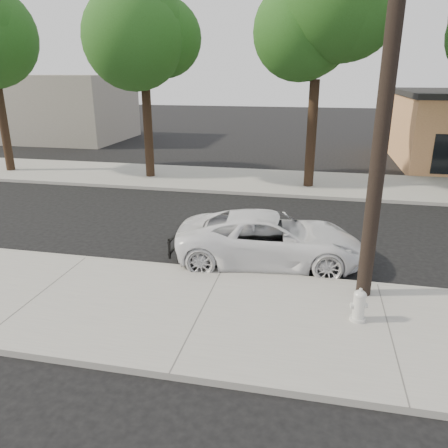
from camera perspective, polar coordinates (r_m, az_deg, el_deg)
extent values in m
plane|color=black|center=(13.77, 1.60, -2.88)|extent=(120.00, 120.00, 0.00)
cube|color=gray|center=(9.96, -3.00, -11.59)|extent=(90.00, 4.40, 0.15)
cube|color=gray|center=(21.78, 5.69, 5.55)|extent=(90.00, 5.00, 0.15)
cube|color=#9E9B93|center=(11.85, -0.26, -6.28)|extent=(90.00, 0.12, 0.16)
cube|color=gray|center=(39.54, -23.04, 13.83)|extent=(14.00, 8.00, 5.00)
cylinder|color=black|center=(9.96, 20.34, 15.06)|extent=(0.34, 0.34, 9.00)
cylinder|color=black|center=(26.37, -26.76, 11.15)|extent=(0.44, 0.44, 4.50)
cylinder|color=black|center=(22.53, -9.86, 11.51)|extent=(0.44, 0.44, 4.25)
sphere|color=#224A15|center=(22.35, -10.41, 20.50)|extent=(4.20, 4.20, 4.20)
sphere|color=#224A15|center=(21.82, -9.56, 23.53)|extent=(3.36, 3.36, 3.36)
cylinder|color=black|center=(20.53, 11.35, 11.41)|extent=(0.44, 0.44, 4.75)
sphere|color=#224A15|center=(20.40, 12.13, 22.52)|extent=(4.80, 4.80, 4.80)
sphere|color=#224A15|center=(20.05, 14.43, 26.12)|extent=(3.84, 3.84, 3.84)
imported|color=white|center=(12.41, 6.04, -1.92)|extent=(5.45, 2.95, 1.45)
cylinder|color=silver|center=(9.98, 17.03, -11.73)|extent=(0.34, 0.34, 0.06)
cylinder|color=silver|center=(9.85, 17.17, -10.43)|extent=(0.25, 0.25, 0.58)
ellipsoid|color=silver|center=(9.71, 17.35, -8.82)|extent=(0.28, 0.28, 0.19)
cylinder|color=silver|center=(9.82, 17.21, -10.13)|extent=(0.38, 0.19, 0.12)
cylinder|color=silver|center=(9.82, 17.21, -10.13)|extent=(0.18, 0.22, 0.15)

